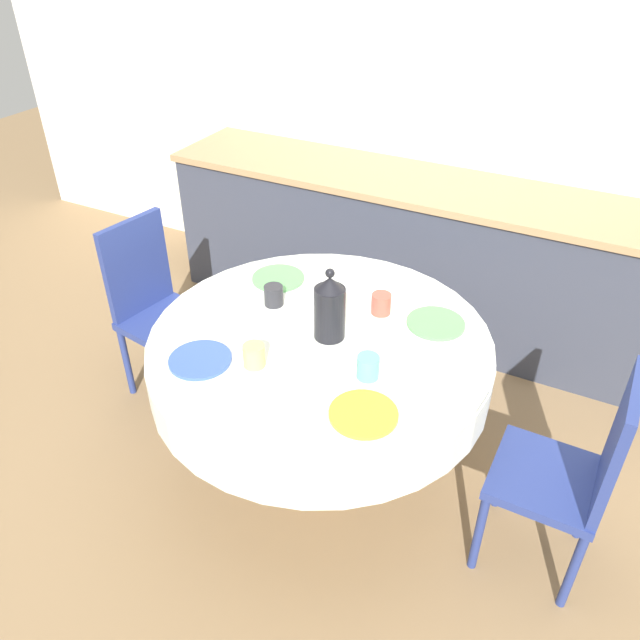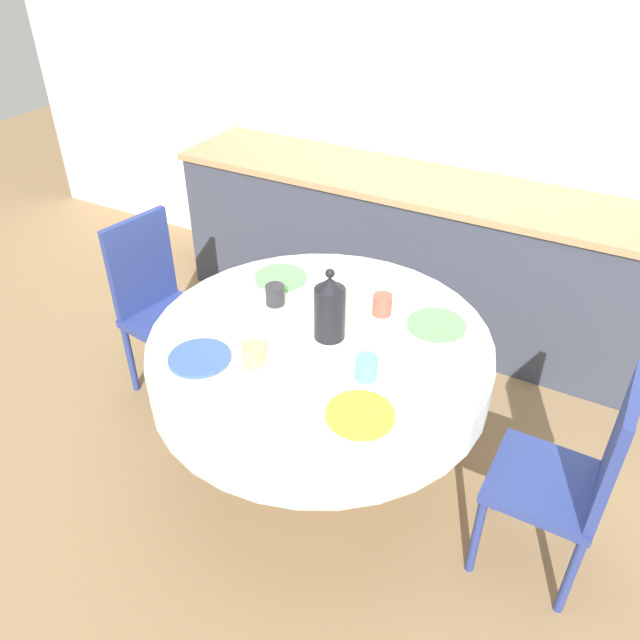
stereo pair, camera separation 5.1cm
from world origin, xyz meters
TOP-DOWN VIEW (x-y plane):
  - ground_plane at (0.00, 0.00)m, footprint 12.00×12.00m
  - wall_back at (0.00, 1.74)m, footprint 7.00×0.05m
  - kitchen_counter at (0.00, 1.41)m, footprint 3.24×0.64m
  - dining_table at (0.00, 0.00)m, footprint 1.42×1.42m
  - chair_left at (1.06, -0.01)m, footprint 0.41×0.41m
  - chair_right at (-1.04, 0.17)m, footprint 0.46×0.46m
  - plate_near_left at (-0.34, -0.36)m, footprint 0.24×0.24m
  - cup_near_left at (-0.14, -0.28)m, footprint 0.08×0.08m
  - plate_near_right at (0.35, -0.35)m, footprint 0.24×0.24m
  - cup_near_right at (0.28, -0.15)m, footprint 0.08×0.08m
  - plate_far_left at (-0.38, 0.31)m, footprint 0.24×0.24m
  - cup_far_left at (-0.29, 0.12)m, footprint 0.08×0.08m
  - plate_far_right at (0.39, 0.30)m, footprint 0.24×0.24m
  - cup_far_right at (0.15, 0.27)m, footprint 0.08×0.08m
  - coffee_carafe at (0.03, 0.02)m, footprint 0.13×0.13m

SIDE VIEW (x-z plane):
  - ground_plane at x=0.00m, z-range 0.00..0.00m
  - kitchen_counter at x=0.00m, z-range 0.00..0.93m
  - chair_left at x=1.06m, z-range 0.05..1.01m
  - chair_right at x=-1.04m, z-range 0.05..1.01m
  - dining_table at x=0.00m, z-range 0.27..1.04m
  - plate_near_left at x=-0.34m, z-range 0.77..0.79m
  - plate_near_right at x=0.35m, z-range 0.77..0.79m
  - plate_far_left at x=-0.38m, z-range 0.77..0.79m
  - plate_far_right at x=0.39m, z-range 0.77..0.79m
  - cup_near_left at x=-0.14m, z-range 0.77..0.87m
  - cup_near_right at x=0.28m, z-range 0.77..0.87m
  - cup_far_left at x=-0.29m, z-range 0.77..0.87m
  - cup_far_right at x=0.15m, z-range 0.77..0.87m
  - coffee_carafe at x=0.03m, z-range 0.75..1.07m
  - wall_back at x=0.00m, z-range 0.00..2.60m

